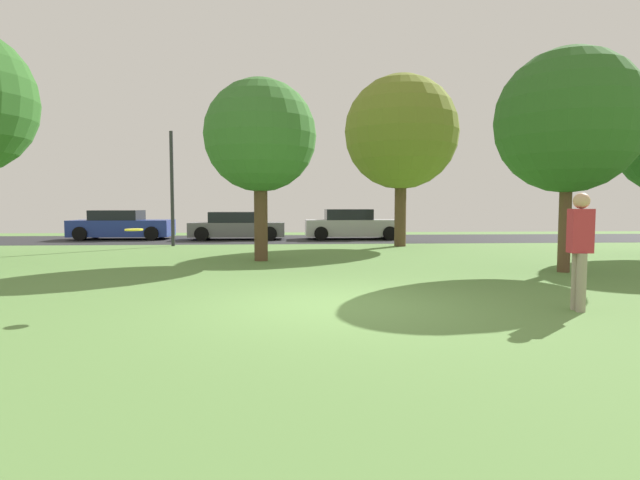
% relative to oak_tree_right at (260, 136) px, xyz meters
% --- Properties ---
extents(ground_plane, '(44.00, 44.00, 0.00)m').
position_rel_oak_tree_right_xyz_m(ground_plane, '(1.51, -6.64, -3.57)').
color(ground_plane, '#5B8442').
extents(road_strip, '(44.00, 6.40, 0.01)m').
position_rel_oak_tree_right_xyz_m(road_strip, '(1.51, 9.36, -3.57)').
color(road_strip, '#28282B').
rests_on(road_strip, ground_plane).
extents(oak_tree_right, '(3.21, 3.21, 5.20)m').
position_rel_oak_tree_right_xyz_m(oak_tree_right, '(0.00, 0.00, 0.00)').
color(oak_tree_right, brown).
rests_on(oak_tree_right, ground_plane).
extents(maple_tree_near, '(3.39, 3.39, 5.29)m').
position_rel_oak_tree_right_xyz_m(maple_tree_near, '(7.39, -2.97, 0.01)').
color(maple_tree_near, brown).
rests_on(maple_tree_near, ground_plane).
extents(oak_tree_left, '(4.41, 4.41, 6.65)m').
position_rel_oak_tree_right_xyz_m(oak_tree_left, '(5.19, 4.89, 0.85)').
color(oak_tree_left, brown).
rests_on(oak_tree_left, ground_plane).
extents(person_catcher, '(0.34, 0.30, 1.79)m').
position_rel_oak_tree_right_xyz_m(person_catcher, '(5.17, -7.28, -2.57)').
color(person_catcher, gray).
rests_on(person_catcher, ground_plane).
extents(frisbee_disc, '(0.35, 0.35, 0.03)m').
position_rel_oak_tree_right_xyz_m(frisbee_disc, '(-1.60, -6.67, -2.34)').
color(frisbee_disc, yellow).
extents(parked_car_blue, '(4.55, 2.10, 1.38)m').
position_rel_oak_tree_right_xyz_m(parked_car_blue, '(-7.09, 9.74, -2.93)').
color(parked_car_blue, '#233893').
rests_on(parked_car_blue, ground_plane).
extents(parked_car_grey, '(4.40, 1.97, 1.30)m').
position_rel_oak_tree_right_xyz_m(parked_car_grey, '(-1.62, 9.25, -2.97)').
color(parked_car_grey, slate).
rests_on(parked_car_grey, ground_plane).
extents(parked_car_silver, '(4.54, 2.06, 1.42)m').
position_rel_oak_tree_right_xyz_m(parked_car_silver, '(3.85, 9.22, -2.91)').
color(parked_car_silver, '#B7B7BC').
rests_on(parked_car_silver, ground_plane).
extents(street_lamp_post, '(0.14, 0.14, 4.50)m').
position_rel_oak_tree_right_xyz_m(street_lamp_post, '(-3.75, 5.56, -1.32)').
color(street_lamp_post, '#2D2D33').
rests_on(street_lamp_post, ground_plane).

